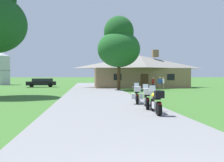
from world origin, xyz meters
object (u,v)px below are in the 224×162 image
object	(u,v)px
motorcycle_silver_second_in_row	(147,98)
parked_black_suv_far_left	(41,82)
tree_by_lodge_front	(119,44)
bystander_red_shirt_by_tree	(153,83)
bystander_white_shirt_beside_signpost	(164,83)
motorcycle_blue_farthest_in_row	(137,95)
bystander_blue_shirt_near_lodge	(160,83)
metal_silo_distant	(1,69)
motorcycle_yellow_nearest_to_camera	(156,102)

from	to	relation	value
motorcycle_silver_second_in_row	parked_black_suv_far_left	xyz separation A→B (m)	(-10.49, 27.08, 0.16)
motorcycle_silver_second_in_row	tree_by_lodge_front	xyz separation A→B (m)	(0.83, 17.91, 5.27)
parked_black_suv_far_left	motorcycle_silver_second_in_row	bearing A→B (deg)	-170.31
bystander_red_shirt_by_tree	tree_by_lodge_front	world-z (taller)	tree_by_lodge_front
bystander_white_shirt_beside_signpost	parked_black_suv_far_left	distance (m)	19.52
motorcycle_blue_farthest_in_row	bystander_white_shirt_beside_signpost	bearing A→B (deg)	76.34
bystander_blue_shirt_near_lodge	parked_black_suv_far_left	distance (m)	19.06
bystander_blue_shirt_near_lodge	motorcycle_silver_second_in_row	bearing A→B (deg)	-81.10
tree_by_lodge_front	metal_silo_distant	distance (m)	29.27
tree_by_lodge_front	parked_black_suv_far_left	bearing A→B (deg)	141.00
motorcycle_yellow_nearest_to_camera	motorcycle_blue_farthest_in_row	distance (m)	4.32
bystander_red_shirt_by_tree	parked_black_suv_far_left	xyz separation A→B (m)	(-15.31, 11.08, -0.15)
bystander_blue_shirt_near_lodge	metal_silo_distant	bearing A→B (deg)	171.44
bystander_red_shirt_by_tree	metal_silo_distant	distance (m)	33.46
motorcycle_yellow_nearest_to_camera	motorcycle_silver_second_in_row	world-z (taller)	same
motorcycle_blue_farthest_in_row	bystander_red_shirt_by_tree	world-z (taller)	bystander_red_shirt_by_tree
motorcycle_yellow_nearest_to_camera	parked_black_suv_far_left	world-z (taller)	parked_black_suv_far_left
motorcycle_blue_farthest_in_row	tree_by_lodge_front	xyz separation A→B (m)	(0.89, 15.59, 5.28)
motorcycle_silver_second_in_row	tree_by_lodge_front	bearing A→B (deg)	96.99
bystander_red_shirt_by_tree	bystander_blue_shirt_near_lodge	bearing A→B (deg)	137.45
bystander_red_shirt_by_tree	bystander_white_shirt_beside_signpost	bearing A→B (deg)	127.83
tree_by_lodge_front	parked_black_suv_far_left	size ratio (longest dim) A/B	1.94
motorcycle_blue_farthest_in_row	tree_by_lodge_front	distance (m)	16.48
tree_by_lodge_front	parked_black_suv_far_left	world-z (taller)	tree_by_lodge_front
motorcycle_yellow_nearest_to_camera	motorcycle_blue_farthest_in_row	bearing A→B (deg)	94.35
bystander_blue_shirt_near_lodge	bystander_red_shirt_by_tree	world-z (taller)	same
motorcycle_blue_farthest_in_row	bystander_red_shirt_by_tree	xyz separation A→B (m)	(4.87, 13.68, 0.32)
bystander_red_shirt_by_tree	parked_black_suv_far_left	distance (m)	18.89
motorcycle_silver_second_in_row	parked_black_suv_far_left	bearing A→B (deg)	120.83
motorcycle_blue_farthest_in_row	bystander_blue_shirt_near_lodge	size ratio (longest dim) A/B	1.24
motorcycle_blue_farthest_in_row	bystander_blue_shirt_near_lodge	distance (m)	17.09
motorcycle_blue_farthest_in_row	metal_silo_distant	bearing A→B (deg)	129.43
metal_silo_distant	parked_black_suv_far_left	xyz separation A→B (m)	(9.78, -10.94, -2.50)
bystander_blue_shirt_near_lodge	bystander_red_shirt_by_tree	distance (m)	2.64
motorcycle_yellow_nearest_to_camera	motorcycle_blue_farthest_in_row	world-z (taller)	same
motorcycle_yellow_nearest_to_camera	motorcycle_silver_second_in_row	bearing A→B (deg)	92.81
metal_silo_distant	bystander_white_shirt_beside_signpost	bearing A→B (deg)	-36.61
bystander_white_shirt_beside_signpost	tree_by_lodge_front	xyz separation A→B (m)	(-5.92, -0.03, 4.94)
bystander_white_shirt_beside_signpost	parked_black_suv_far_left	xyz separation A→B (m)	(-17.25, 9.14, -0.17)
bystander_white_shirt_beside_signpost	metal_silo_distant	distance (m)	33.75
bystander_white_shirt_beside_signpost	bystander_red_shirt_by_tree	world-z (taller)	bystander_white_shirt_beside_signpost
motorcycle_silver_second_in_row	bystander_white_shirt_beside_signpost	size ratio (longest dim) A/B	1.23
bystander_white_shirt_beside_signpost	motorcycle_blue_farthest_in_row	bearing A→B (deg)	167.09
motorcycle_silver_second_in_row	bystander_white_shirt_beside_signpost	bearing A→B (deg)	79.01
bystander_blue_shirt_near_lodge	tree_by_lodge_front	xyz separation A→B (m)	(-5.52, -0.25, 4.96)
motorcycle_blue_farthest_in_row	parked_black_suv_far_left	xyz separation A→B (m)	(-10.43, 24.76, 0.17)
tree_by_lodge_front	metal_silo_distant	bearing A→B (deg)	136.38
motorcycle_blue_farthest_in_row	bystander_white_shirt_beside_signpost	xyz separation A→B (m)	(6.82, 15.62, 0.34)
motorcycle_silver_second_in_row	motorcycle_blue_farthest_in_row	world-z (taller)	same
bystander_red_shirt_by_tree	motorcycle_silver_second_in_row	bearing A→B (deg)	-23.78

